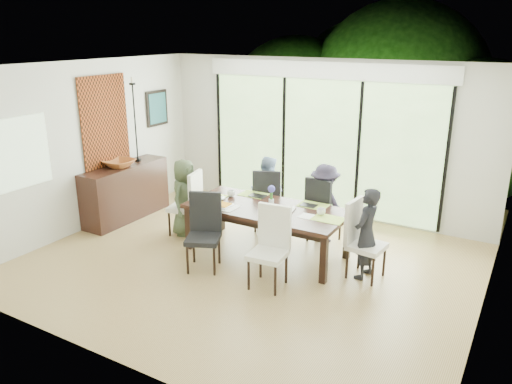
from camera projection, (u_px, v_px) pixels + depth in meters
The scene contains 62 objects.
floor at pixel (247, 265), 7.00m from camera, with size 6.00×5.00×0.01m, color olive.
ceiling at pixel (246, 66), 6.16m from camera, with size 6.00×5.00×0.01m, color white.
wall_back at pixel (321, 138), 8.65m from camera, with size 6.00×0.02×2.70m, color beige.
wall_front at pixel (104, 237), 4.52m from camera, with size 6.00×0.02×2.70m, color white.
wall_left at pixel (86, 147), 8.02m from camera, with size 0.02×5.00×2.70m, color silver.
wall_right at pixel (496, 211), 5.15m from camera, with size 0.02×5.00×2.70m, color silver.
glass_doors at pixel (320, 147), 8.66m from camera, with size 4.20×0.02×2.30m, color #598C3F.
blinds_header at pixel (323, 70), 8.25m from camera, with size 4.40×0.06×0.28m, color white.
mullion_a at pixel (219, 135), 9.65m from camera, with size 0.05×0.04×2.30m, color black.
mullion_b at pixel (284, 143), 8.99m from camera, with size 0.05×0.04×2.30m, color black.
mullion_c at pixel (358, 152), 8.32m from camera, with size 0.05×0.04×2.30m, color black.
mullion_d at pixel (446, 162), 7.65m from camera, with size 0.05×0.04×2.30m, color black.
side_window at pixel (20, 153), 6.96m from camera, with size 0.02×0.90×1.00m, color #8CAD7F.
deck at pixel (336, 200), 9.81m from camera, with size 6.00×1.80×0.10m, color #513A22.
rail_top at pixel (352, 161), 10.29m from camera, with size 6.00×0.08×0.06m, color brown.
foliage_left at pixel (295, 106), 11.69m from camera, with size 3.20×3.20×3.20m, color #14380F.
foliage_mid at pixel (397, 93), 11.03m from camera, with size 4.00×4.00×4.00m, color #14380F.
foliage_right at pixel (476, 131), 9.68m from camera, with size 2.80×2.80×2.80m, color #14380F.
foliage_far at pixel (363, 95), 12.13m from camera, with size 3.60×3.60×3.60m, color #14380F.
table_top at pixel (267, 209), 7.15m from camera, with size 2.30×1.05×0.06m, color black.
table_apron at pixel (267, 215), 7.18m from camera, with size 2.10×0.86×0.10m, color black.
table_leg_fl at pixel (189, 228), 7.42m from camera, with size 0.09×0.09×0.66m, color black.
table_leg_fr at pixel (324, 260), 6.39m from camera, with size 0.09×0.09×0.66m, color black.
table_leg_bl at pixel (221, 211), 8.13m from camera, with size 0.09×0.09×0.66m, color black.
table_leg_br at pixel (347, 237), 7.10m from camera, with size 0.09×0.09×0.66m, color black.
chair_left_end at pixel (184, 202), 7.92m from camera, with size 0.44×0.44×1.05m, color white, non-canonical shape.
chair_right_end at pixel (367, 240), 6.49m from camera, with size 0.44×0.44×1.05m, color white, non-canonical shape.
chair_far_left at pixel (268, 198), 8.12m from camera, with size 0.44×0.44×1.05m, color black, non-canonical shape.
chair_far_right at pixel (325, 209), 7.64m from camera, with size 0.44×0.44×1.05m, color black, non-canonical shape.
chair_near_left at pixel (203, 233), 6.72m from camera, with size 0.44×0.44×1.05m, color black, non-canonical shape.
chair_near_right at pixel (268, 249), 6.25m from camera, with size 0.44×0.44×1.05m, color white, non-canonical shape.
person_left_end at pixel (185, 197), 7.88m from camera, with size 0.58×0.36×1.23m, color #3F4C33.
person_right_end at pixel (366, 234), 6.47m from camera, with size 0.58×0.36×1.23m, color black.
person_far_left at pixel (267, 193), 8.07m from camera, with size 0.58×0.36×1.23m, color #8097B9.
person_far_right at pixel (324, 203), 7.60m from camera, with size 0.58×0.36×1.23m, color #272132.
placemat_left at pixel (212, 196), 7.59m from camera, with size 0.42×0.31×0.01m, color #ABC145.
placemat_right at pixel (328, 219), 6.69m from camera, with size 0.42×0.31×0.01m, color #9CBD43.
placemat_far_l at pixel (254, 194), 7.69m from camera, with size 0.42×0.31×0.01m, color #95BB42.
placemat_far_r at pixel (313, 205), 7.21m from camera, with size 0.42×0.31×0.01m, color #93B13F.
placemat_paper at pixel (223, 207), 7.16m from camera, with size 0.42×0.31×0.01m, color white.
tablet_far_l at pixel (258, 196), 7.59m from camera, with size 0.25×0.17×0.01m, color black.
tablet_far_r at pixel (309, 205), 7.19m from camera, with size 0.23×0.16×0.01m, color black.
papers at pixel (310, 217), 6.77m from camera, with size 0.29×0.21×0.00m, color white.
platter_base at pixel (223, 206), 7.15m from camera, with size 0.25×0.25×0.02m, color white.
platter_snacks at pixel (223, 204), 7.15m from camera, with size 0.19×0.19×0.01m, color orange.
vase at pixel (271, 203), 7.14m from camera, with size 0.08×0.08×0.11m, color silver.
hyacinth_stems at pixel (271, 195), 7.11m from camera, with size 0.04×0.04×0.15m, color #337226.
hyacinth_blooms at pixel (271, 189), 7.08m from camera, with size 0.11×0.11×0.11m, color #4A48B5.
laptop at pixel (214, 199), 7.46m from camera, with size 0.32×0.20×0.02m, color silver.
cup_a at pixel (231, 194), 7.59m from camera, with size 0.12×0.12×0.09m, color white.
cup_b at pixel (273, 208), 6.98m from camera, with size 0.10×0.10×0.09m, color white.
cup_c at pixel (321, 212), 6.83m from camera, with size 0.12×0.12×0.09m, color white.
book at pixel (284, 208), 7.06m from camera, with size 0.16×0.21×0.02m, color white.
sideboard at pixel (126, 192), 8.61m from camera, with size 0.47×1.68×0.94m, color black.
bowl at pixel (119, 163), 8.36m from camera, with size 0.50×0.50×0.12m, color brown.
candlestick_base at pixel (138, 160), 8.74m from camera, with size 0.10×0.10×0.04m, color black.
candlestick_shaft at pixel (135, 122), 8.54m from camera, with size 0.03×0.03×1.31m, color black.
candlestick_pan at pixel (132, 84), 8.34m from camera, with size 0.10×0.10×0.03m, color black.
candle at pixel (132, 80), 8.32m from camera, with size 0.04×0.04×0.10m, color silver.
tapestry at pixel (105, 121), 8.22m from camera, with size 0.02×1.00×1.50m, color #903815.
art_frame at pixel (157, 108), 9.27m from camera, with size 0.03×0.55×0.65m, color black.
art_canvas at pixel (158, 108), 9.26m from camera, with size 0.01×0.45×0.55m, color #18474D.
Camera 1 is at (3.28, -5.43, 3.13)m, focal length 35.00 mm.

